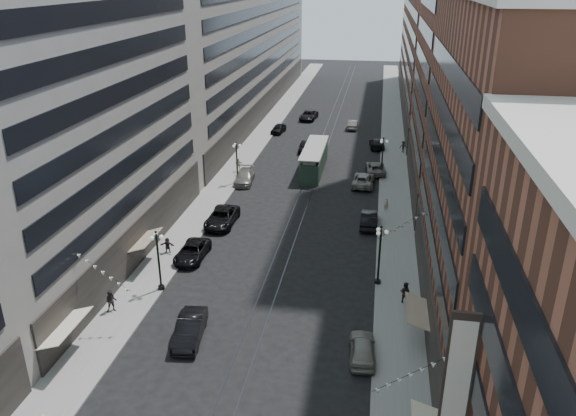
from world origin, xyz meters
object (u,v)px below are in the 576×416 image
Objects in this scene: pedestrian_5 at (167,245)px; car_5 at (190,329)px; pedestrian_9 at (403,147)px; car_11 at (375,168)px; streetcar at (314,160)px; pedestrian_8 at (386,205)px; car_10 at (369,219)px; car_8 at (244,177)px; lamppost_se_mid at (382,156)px; car_9 at (278,129)px; lamppost_sw_mid at (237,161)px; car_2 at (192,252)px; lamppost_se_far at (380,253)px; lamppost_sw_far at (158,258)px; pedestrian_2 at (111,301)px; pedestrian_7 at (405,292)px; car_12 at (377,143)px; car_extra_1 at (309,115)px; car_extra_0 at (363,180)px; pedestrian_6 at (239,165)px; car_4 at (362,348)px; car_7 at (222,217)px; car_14 at (353,124)px; car_13 at (305,147)px.

car_5 is at bearing -66.19° from pedestrian_5.
pedestrian_9 is at bearing 64.80° from car_5.
streetcar is at bearing -1.83° from car_11.
car_10 is at bearing 57.89° from pedestrian_8.
lamppost_se_mid is at bearing 8.80° from car_8.
car_11 reaches higher than car_9.
lamppost_sw_mid reaches higher than car_2.
car_10 is at bearing 95.28° from lamppost_se_far.
pedestrian_9 is (16.87, 50.30, 0.17)m from car_5.
lamppost_sw_far reaches higher than pedestrian_2.
streetcar reaches higher than pedestrian_7.
car_12 is (17.60, 46.17, -2.34)m from lamppost_sw_far.
car_9 is at bearing 90.86° from car_2.
car_8 is (-3.90, 33.76, -0.05)m from car_5.
lamppost_se_far is 1.10× the size of car_10.
car_extra_1 is (-4.50, 29.17, -0.77)m from streetcar.
pedestrian_9 reaches higher than car_10.
pedestrian_2 is 0.33× the size of car_8.
car_extra_0 is at bearing -0.36° from car_8.
car_5 is (4.70, -6.29, -2.23)m from lamppost_sw_far.
pedestrian_6 reaches higher than car_12.
pedestrian_6 is at bearing 67.43° from pedestrian_2.
lamppost_sw_far and lamppost_se_mid have the same top height.
car_11 is at bearing 42.08° from pedestrian_2.
car_10 is (16.46, -36.29, 0.07)m from car_9.
lamppost_sw_mid is 1.21× the size of car_4.
lamppost_se_mid is at bearing -123.33° from car_extra_0.
car_11 is 3.55× the size of pedestrian_5.
car_7 is at bearing -83.40° from lamppost_sw_mid.
pedestrian_6 reaches higher than car_10.
car_14 is at bearing 29.20° from car_9.
car_2 is at bearing -40.59° from car_4.
streetcar is 28.82m from car_2.
car_14 is (-5.20, 53.43, -2.31)m from lamppost_se_far.
lamppost_se_far is 0.99× the size of car_8.
lamppost_se_far is 0.44× the size of streetcar.
pedestrian_2 is at bearing -104.39° from car_13.
pedestrian_5 reaches higher than car_9.
pedestrian_5 is at bearing -37.77° from car_4.
car_extra_1 is (0.00, 69.07, -0.06)m from car_5.
car_9 is at bearing 109.90° from lamppost_se_far.
lamppost_se_mid is at bearing -60.24° from car_extra_1.
car_7 reaches higher than car_4.
car_13 is at bearing 79.83° from car_7.
streetcar is at bearing 76.91° from car_5.
car_2 is 20.84m from car_4.
lamppost_se_mid is 3.56× the size of pedestrian_8.
car_9 is at bearing 113.84° from streetcar.
car_7 is at bearing -103.55° from car_13.
car_5 is at bearing 67.72° from car_11.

